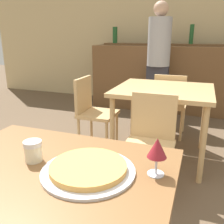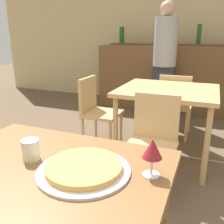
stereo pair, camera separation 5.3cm
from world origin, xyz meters
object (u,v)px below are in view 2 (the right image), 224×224
Objects in this scene: pizza_tray at (84,168)px; cheese_shaker at (31,150)px; person_standing at (165,58)px; chair_far_side_back at (175,102)px; wine_glass at (152,150)px; chair_far_side_front at (153,138)px; chair_far_side_left at (96,108)px.

cheese_shaker is (-0.27, 0.01, 0.03)m from pizza_tray.
person_standing is (0.03, 3.00, 0.16)m from cheese_shaker.
chair_far_side_back is 0.90m from person_standing.
person_standing is at bearing 89.37° from cheese_shaker.
wine_glass is at bearing 7.74° from cheese_shaker.
chair_far_side_front is 1.22m from chair_far_side_back.
chair_far_side_front is 8.63× the size of cheese_shaker.
cheese_shaker is (-0.33, -1.07, 0.32)m from chair_far_side_front.
person_standing is (-0.29, 1.93, 0.47)m from chair_far_side_front.
wine_glass reaches higher than chair_far_side_back.
chair_far_side_back is 8.63× the size of cheese_shaker.
chair_far_side_front and chair_far_side_left have the same top height.
chair_far_side_back is at bearing 81.91° from cheese_shaker.
chair_far_side_front is 1.01m from chair_far_side_left.
chair_far_side_front is 2.01m from person_standing.
wine_glass reaches higher than chair_far_side_front.
pizza_tray is 3.03m from person_standing.
chair_far_side_back is 2.27m from wine_glass.
pizza_tray is at bearing -92.76° from chair_far_side_front.
chair_far_side_front is at bearing 73.09° from cheese_shaker.
chair_far_side_front is 1.17m from cheese_shaker.
chair_far_side_left is at bearing 105.93° from cheese_shaker.
person_standing reaches higher than wine_glass.
cheese_shaker reaches higher than chair_far_side_front.
chair_far_side_left is 0.47× the size of person_standing.
cheese_shaker is at bearing -164.07° from chair_far_side_left.
pizza_tray is 2.46× the size of wine_glass.
person_standing is (-0.29, 0.71, 0.47)m from chair_far_side_back.
person_standing is at bearing -67.43° from chair_far_side_back.
chair_far_side_back is (-0.00, 1.22, 0.00)m from chair_far_side_front.
chair_far_side_front is 2.12× the size of pizza_tray.
chair_far_side_back is at bearing 95.48° from wine_glass.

